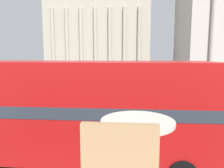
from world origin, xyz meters
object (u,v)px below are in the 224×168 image
pedestrian_red (166,87)px  plaza_building_left (100,37)px  cafe_dining_table (137,143)px  pedestrian_white (194,93)px  pedestrian_blue (143,78)px  pedestrian_olive (161,82)px  traffic_light_near (173,96)px  double_decker_bus (69,110)px  car_silver (153,90)px  traffic_light_mid (204,80)px

pedestrian_red → plaza_building_left: bearing=-137.0°
cafe_dining_table → pedestrian_white: 20.63m
plaza_building_left → pedestrian_blue: size_ratio=15.17×
cafe_dining_table → pedestrian_olive: bearing=81.7°
pedestrian_red → pedestrian_blue: (-2.15, 8.70, -0.00)m
pedestrian_white → cafe_dining_table: bearing=-49.3°
plaza_building_left → pedestrian_olive: (12.32, -27.03, -8.22)m
traffic_light_near → pedestrian_blue: bearing=91.5°
pedestrian_white → traffic_light_near: bearing=-55.8°
double_decker_bus → pedestrian_white: bearing=49.2°
car_silver → pedestrian_olive: 6.15m
plaza_building_left → pedestrian_blue: 26.50m
traffic_light_near → traffic_light_mid: traffic_light_mid is taller
double_decker_bus → car_silver: size_ratio=2.73×
plaza_building_left → pedestrian_blue: plaza_building_left is taller
traffic_light_mid → pedestrian_blue: 14.44m
cafe_dining_table → traffic_light_near: (2.54, 11.46, -1.76)m
cafe_dining_table → pedestrian_olive: 29.08m
double_decker_bus → traffic_light_mid: size_ratio=3.16×
cafe_dining_table → pedestrian_olive: size_ratio=0.44×
pedestrian_red → pedestrian_olive: pedestrian_red is taller
traffic_light_mid → pedestrian_red: size_ratio=2.15×
pedestrian_red → pedestrian_olive: size_ratio=1.02×
pedestrian_olive → traffic_light_mid: bearing=-73.8°
traffic_light_mid → cafe_dining_table: bearing=-109.6°
plaza_building_left → pedestrian_red: 35.03m
pedestrian_olive → plaza_building_left: bearing=115.6°
cafe_dining_table → plaza_building_left: (-8.13, 55.65, 5.20)m
double_decker_bus → traffic_light_near: size_ratio=3.43×
traffic_light_near → double_decker_bus: bearing=-137.4°
plaza_building_left → traffic_light_near: (10.67, -44.18, -6.97)m
cafe_dining_table → traffic_light_mid: size_ratio=0.20×
plaza_building_left → pedestrian_olive: size_ratio=15.40×
plaza_building_left → pedestrian_white: (14.21, -36.16, -8.14)m
cafe_dining_table → pedestrian_blue: cafe_dining_table is taller
traffic_light_mid → traffic_light_near: bearing=-119.3°
car_silver → pedestrian_red: 2.00m
cafe_dining_table → pedestrian_white: cafe_dining_table is taller
pedestrian_red → pedestrian_olive: (0.07, 4.75, -0.02)m
double_decker_bus → car_silver: 16.80m
plaza_building_left → pedestrian_white: size_ratio=14.35×
double_decker_bus → pedestrian_red: 18.39m
pedestrian_red → pedestrian_blue: bearing=-144.2°
plaza_building_left → pedestrian_red: size_ratio=15.13×
traffic_light_near → car_silver: traffic_light_near is taller
double_decker_bus → cafe_dining_table: size_ratio=15.71×
car_silver → pedestrian_white: bearing=62.2°
traffic_light_near → car_silver: bearing=90.2°
double_decker_bus → car_silver: bearing=65.8°
pedestrian_blue → pedestrian_olive: 4.53m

